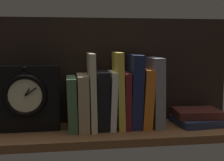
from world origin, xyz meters
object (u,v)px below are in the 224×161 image
book_maroon_dawkins (125,100)px  framed_clock (26,98)px  book_navy_bierce (134,91)px  book_cream_twain (92,91)px  book_black_skeptic (102,100)px  book_orange_pandolfini (145,98)px  book_stack_side (196,117)px  book_gray_chess (155,92)px  book_yellow_seinlanguage (118,90)px  book_green_romantic (72,103)px  book_white_catcher (112,100)px  book_tan_shortstories (83,102)px

book_maroon_dawkins → framed_clock: framed_clock is taller
book_navy_bierce → book_cream_twain: bearing=180.0°
book_black_skeptic → book_orange_pandolfini: size_ratio=0.97×
book_navy_bierce → book_stack_side: size_ratio=1.50×
book_cream_twain → book_orange_pandolfini: (18.10, 0.00, -2.70)cm
book_cream_twain → book_stack_side: 37.85cm
book_maroon_dawkins → book_gray_chess: book_gray_chess is taller
book_yellow_seinlanguage → book_maroon_dawkins: size_ratio=1.36×
book_cream_twain → book_orange_pandolfini: size_ratio=1.28×
book_cream_twain → book_maroon_dawkins: size_ratio=1.35×
book_cream_twain → book_stack_side: size_ratio=1.54×
book_green_romantic → book_white_catcher: bearing=0.0°
framed_clock → book_orange_pandolfini: bearing=-0.0°
book_tan_shortstories → book_maroon_dawkins: (14.18, 0.00, 0.30)cm
book_white_catcher → book_navy_bierce: 8.24cm
book_white_catcher → book_black_skeptic: bearing=180.0°
book_maroon_dawkins → book_orange_pandolfini: 6.91cm
book_yellow_seinlanguage → book_navy_bierce: size_ratio=1.04×
book_yellow_seinlanguage → book_stack_side: book_yellow_seinlanguage is taller
book_white_catcher → book_maroon_dawkins: (4.59, 0.00, -0.16)cm
book_gray_chess → book_tan_shortstories: bearing=-180.0°
book_cream_twain → book_gray_chess: 21.69cm
book_white_catcher → book_orange_pandolfini: bearing=0.0°
book_yellow_seinlanguage → framed_clock: bearing=180.0°
book_cream_twain → book_navy_bierce: book_cream_twain is taller
book_navy_bierce → framed_clock: bearing=180.0°
framed_clock → book_white_catcher: bearing=-0.0°
book_green_romantic → book_cream_twain: 7.57cm
book_orange_pandolfini → book_gray_chess: book_gray_chess is taller
book_cream_twain → book_stack_side: bearing=-1.0°
book_navy_bierce → book_maroon_dawkins: bearing=180.0°
framed_clock → book_tan_shortstories: bearing=-0.0°
book_cream_twain → book_navy_bierce: 14.38cm
book_green_romantic → framed_clock: framed_clock is taller
book_maroon_dawkins → book_orange_pandolfini: book_orange_pandolfini is taller
book_orange_pandolfini → book_maroon_dawkins: bearing=180.0°
book_cream_twain → book_maroon_dawkins: (11.21, 0.00, -3.20)cm
book_orange_pandolfini → book_white_catcher: bearing=180.0°
book_gray_chess → framed_clock: book_gray_chess is taller
book_green_romantic → book_black_skeptic: size_ratio=0.91×
book_green_romantic → book_orange_pandolfini: bearing=0.0°
book_yellow_seinlanguage → book_navy_bierce: book_yellow_seinlanguage is taller
book_maroon_dawkins → book_navy_bierce: book_navy_bierce is taller
book_green_romantic → framed_clock: bearing=180.0°
book_maroon_dawkins → book_white_catcher: bearing=180.0°
book_green_romantic → book_orange_pandolfini: (24.62, 0.00, 1.14)cm
book_white_catcher → book_yellow_seinlanguage: book_yellow_seinlanguage is taller
book_cream_twain → book_orange_pandolfini: bearing=0.0°
book_yellow_seinlanguage → book_black_skeptic: bearing=180.0°
book_white_catcher → book_maroon_dawkins: size_ratio=1.02×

